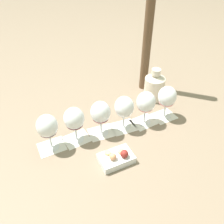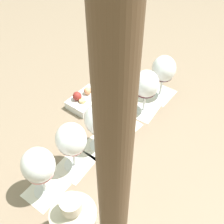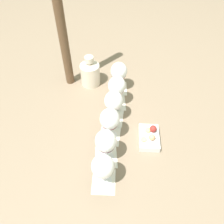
# 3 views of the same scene
# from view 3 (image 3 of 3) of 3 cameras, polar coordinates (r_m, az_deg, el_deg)

# --- Properties ---
(ground_plane) EXTENTS (8.00, 8.00, 0.00)m
(ground_plane) POSITION_cam_3_polar(r_m,az_deg,el_deg) (1.18, -0.04, -3.85)
(ground_plane) COLOR #7F6B56
(tasting_card_0) EXTENTS (0.15, 0.15, 0.00)m
(tasting_card_0) POSITION_cam_3_polar(r_m,az_deg,el_deg) (1.38, 1.55, 5.68)
(tasting_card_0) COLOR silver
(tasting_card_0) RESTS_ON ground_plane
(tasting_card_1) EXTENTS (0.15, 0.15, 0.00)m
(tasting_card_1) POSITION_cam_3_polar(r_m,az_deg,el_deg) (1.30, 1.09, 2.20)
(tasting_card_1) COLOR silver
(tasting_card_1) RESTS_ON ground_plane
(tasting_card_2) EXTENTS (0.15, 0.14, 0.00)m
(tasting_card_2) POSITION_cam_3_polar(r_m,az_deg,el_deg) (1.22, 0.38, -1.46)
(tasting_card_2) COLOR silver
(tasting_card_2) RESTS_ON ground_plane
(tasting_card_3) EXTENTS (0.15, 0.14, 0.00)m
(tasting_card_3) POSITION_cam_3_polar(r_m,az_deg,el_deg) (1.15, -0.50, -5.72)
(tasting_card_3) COLOR silver
(tasting_card_3) RESTS_ON ground_plane
(tasting_card_4) EXTENTS (0.15, 0.15, 0.00)m
(tasting_card_4) POSITION_cam_3_polar(r_m,az_deg,el_deg) (1.09, -1.38, -10.80)
(tasting_card_4) COLOR silver
(tasting_card_4) RESTS_ON ground_plane
(tasting_card_5) EXTENTS (0.15, 0.15, 0.00)m
(tasting_card_5) POSITION_cam_3_polar(r_m,az_deg,el_deg) (1.03, -1.99, -16.35)
(tasting_card_5) COLOR silver
(tasting_card_5) RESTS_ON ground_plane
(wine_glass_0) EXTENTS (0.09, 0.09, 0.18)m
(wine_glass_0) POSITION_cam_3_polar(r_m,az_deg,el_deg) (1.31, 1.66, 9.51)
(wine_glass_0) COLOR white
(wine_glass_0) RESTS_ON tasting_card_0
(wine_glass_1) EXTENTS (0.09, 0.09, 0.18)m
(wine_glass_1) POSITION_cam_3_polar(r_m,az_deg,el_deg) (1.22, 1.17, 6.07)
(wine_glass_1) COLOR white
(wine_glass_1) RESTS_ON tasting_card_1
(wine_glass_2) EXTENTS (0.09, 0.09, 0.18)m
(wine_glass_2) POSITION_cam_3_polar(r_m,az_deg,el_deg) (1.14, 0.41, 2.40)
(wine_glass_2) COLOR white
(wine_glass_2) RESTS_ON tasting_card_2
(wine_glass_3) EXTENTS (0.09, 0.09, 0.18)m
(wine_glass_3) POSITION_cam_3_polar(r_m,az_deg,el_deg) (1.06, -0.54, -1.94)
(wine_glass_3) COLOR white
(wine_glass_3) RESTS_ON tasting_card_3
(wine_glass_4) EXTENTS (0.09, 0.09, 0.18)m
(wine_glass_4) POSITION_cam_3_polar(r_m,az_deg,el_deg) (0.99, -1.50, -7.24)
(wine_glass_4) COLOR white
(wine_glass_4) RESTS_ON tasting_card_4
(wine_glass_5) EXTENTS (0.09, 0.09, 0.18)m
(wine_glass_5) POSITION_cam_3_polar(r_m,az_deg,el_deg) (0.93, -2.18, -13.17)
(wine_glass_5) COLOR white
(wine_glass_5) RESTS_ON tasting_card_5
(ceramic_vase) EXTENTS (0.11, 0.11, 0.18)m
(ceramic_vase) POSITION_cam_3_polar(r_m,az_deg,el_deg) (1.38, -5.29, 9.47)
(ceramic_vase) COLOR beige
(ceramic_vase) RESTS_ON ground_plane
(snack_dish) EXTENTS (0.17, 0.16, 0.07)m
(snack_dish) POSITION_cam_3_polar(r_m,az_deg,el_deg) (1.14, 8.98, -5.93)
(snack_dish) COLOR silver
(snack_dish) RESTS_ON ground_plane
(umbrella_pole) EXTENTS (0.05, 0.05, 0.83)m
(umbrella_pole) POSITION_cam_3_polar(r_m,az_deg,el_deg) (1.23, -12.58, 22.06)
(umbrella_pole) COLOR brown
(umbrella_pole) RESTS_ON ground_plane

